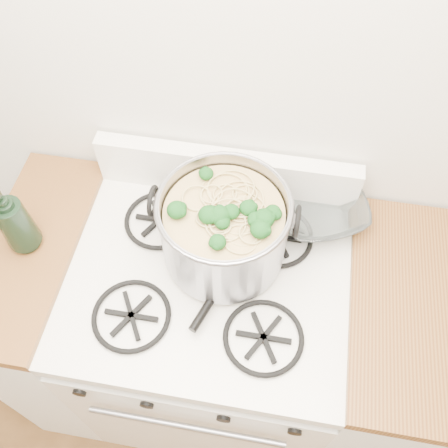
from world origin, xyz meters
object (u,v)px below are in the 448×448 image
bottle (13,218)px  glass_bowl (318,211)px  stock_pot (224,229)px  gas_range (211,339)px  spatula (241,252)px

bottle → glass_bowl: bearing=-4.1°
stock_pot → bottle: (-0.54, -0.07, 0.01)m
gas_range → bottle: bearing=178.7°
glass_bowl → bottle: size_ratio=0.43×
stock_pot → spatula: bearing=-5.8°
gas_range → stock_pot: stock_pot is taller
gas_range → spatula: size_ratio=2.98×
spatula → bottle: 0.60m
stock_pot → bottle: 0.55m
spatula → glass_bowl: (0.20, 0.17, 0.00)m
glass_bowl → spatula: bearing=-139.0°
bottle → spatula: bearing=-14.7°
glass_bowl → gas_range: bearing=-138.5°
spatula → bottle: bottle is taller
stock_pot → bottle: size_ratio=1.53×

